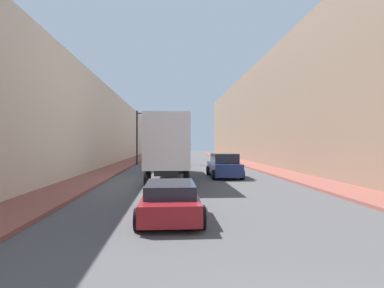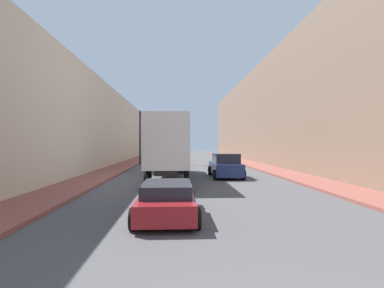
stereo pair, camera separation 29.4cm
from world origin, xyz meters
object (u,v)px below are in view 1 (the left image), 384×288
Objects in this scene: sedan_car at (170,200)px; suv_car at (224,166)px; semi_truck at (168,146)px; traffic_signal_gantry at (150,126)px.

sedan_car is 0.93× the size of suv_car.
semi_truck is at bearing 91.20° from sedan_car.
semi_truck is 4.47m from suv_car.
suv_car is 0.73× the size of traffic_signal_gantry.
suv_car is 15.71m from traffic_signal_gantry.
semi_truck is 2.64× the size of suv_car.
sedan_car is at bearing -88.80° from semi_truck.
sedan_car is at bearing -108.30° from suv_car.
semi_truck is at bearing -170.69° from suv_car.
semi_truck is 14.85m from traffic_signal_gantry.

